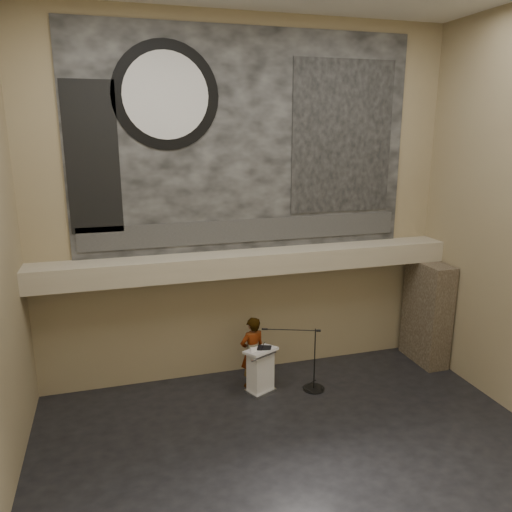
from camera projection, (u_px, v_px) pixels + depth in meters
name	position (u px, v px, depth m)	size (l,w,h in m)	color
floor	(305.00, 466.00, 9.18)	(10.00, 10.00, 0.00)	black
wall_back	(246.00, 205.00, 11.83)	(10.00, 0.02, 8.50)	#897757
wall_front	(486.00, 336.00, 4.40)	(10.00, 0.02, 8.50)	#897757
soffit	(251.00, 262.00, 11.79)	(10.00, 0.80, 0.50)	gray
sprinkler_left	(184.00, 280.00, 11.37)	(0.04, 0.04, 0.06)	#B2893D
sprinkler_right	(326.00, 268.00, 12.33)	(0.04, 0.04, 0.06)	#B2893D
banner	(247.00, 143.00, 11.44)	(8.00, 0.05, 5.00)	black
banner_text_strip	(247.00, 231.00, 11.92)	(7.76, 0.02, 0.55)	#2D2D2D
banner_clock_rim	(166.00, 96.00, 10.67)	(2.30, 2.30, 0.02)	black
banner_clock_face	(166.00, 96.00, 10.65)	(1.84, 1.84, 0.02)	silver
banner_building_print	(343.00, 138.00, 12.04)	(2.60, 0.02, 3.60)	black
banner_brick_print	(92.00, 159.00, 10.55)	(1.10, 0.02, 3.20)	black
stone_pier	(427.00, 312.00, 13.04)	(0.60, 1.40, 2.70)	#3D3225
lectern	(260.00, 371.00, 11.60)	(0.84, 0.74, 1.13)	silver
binder	(264.00, 348.00, 11.47)	(0.32, 0.25, 0.04)	black
papers	(256.00, 350.00, 11.39)	(0.23, 0.32, 0.01)	white
speaker_person	(252.00, 352.00, 11.80)	(0.64, 0.42, 1.76)	silver
mic_stand	(312.00, 380.00, 11.82)	(1.43, 0.70, 1.54)	black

